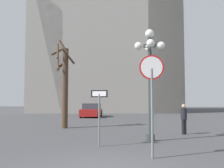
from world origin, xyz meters
TOP-DOWN VIEW (x-y plane):
  - cathedral at (-3.31, 31.58)m, footprint 22.81×15.62m
  - stop_sign at (1.41, 1.49)m, footprint 0.77×0.08m
  - one_way_arrow_sign at (-0.48, 3.28)m, footprint 0.67×0.18m
  - street_lamp at (1.59, 4.71)m, footprint 1.36×1.36m
  - bare_tree at (-3.54, 9.30)m, footprint 1.52×1.52m
  - parked_car_near_red at (-3.48, 19.77)m, footprint 1.88×4.07m
  - pedestrian_walking at (3.49, 6.98)m, footprint 0.32×0.32m

SIDE VIEW (x-z plane):
  - parked_car_near_red at x=-3.48m, z-range -0.04..1.39m
  - pedestrian_walking at x=3.49m, z-range 0.16..1.73m
  - one_way_arrow_sign at x=-0.48m, z-range 0.33..2.51m
  - stop_sign at x=1.41m, z-range 0.64..3.84m
  - bare_tree at x=-3.54m, z-range 0.05..5.70m
  - street_lamp at x=1.59m, z-range 0.84..5.80m
  - cathedral at x=-3.31m, z-range -7.69..32.56m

